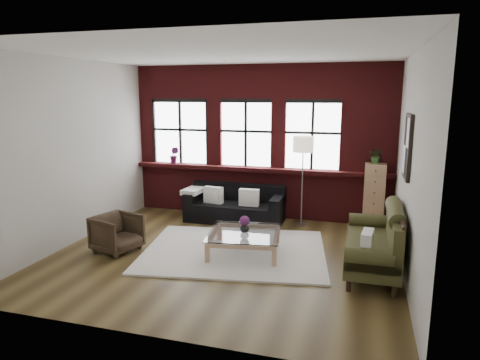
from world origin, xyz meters
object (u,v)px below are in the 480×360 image
(vintage_settee, at_px, (372,238))
(armchair, at_px, (117,233))
(coffee_table, at_px, (245,243))
(floor_lamp, at_px, (302,178))
(dark_sofa, at_px, (235,204))
(vase, at_px, (245,227))
(drawer_chest, at_px, (374,196))

(vintage_settee, height_order, armchair, vintage_settee)
(coffee_table, bearing_deg, floor_lamp, 69.70)
(dark_sofa, distance_m, coffee_table, 1.88)
(armchair, distance_m, floor_lamp, 3.65)
(armchair, height_order, floor_lamp, floor_lamp)
(dark_sofa, relative_size, coffee_table, 1.73)
(dark_sofa, xyz_separation_m, coffee_table, (0.69, -1.73, -0.18))
(vintage_settee, xyz_separation_m, vase, (-2.00, 0.12, -0.05))
(vintage_settee, distance_m, armchair, 4.10)
(vintage_settee, bearing_deg, dark_sofa, 145.41)
(drawer_chest, bearing_deg, floor_lamp, -169.23)
(dark_sofa, distance_m, floor_lamp, 1.50)
(drawer_chest, bearing_deg, dark_sofa, -172.61)
(coffee_table, distance_m, vase, 0.27)
(vase, xyz_separation_m, drawer_chest, (2.05, 2.09, 0.19))
(coffee_table, relative_size, drawer_chest, 0.90)
(vase, bearing_deg, vintage_settee, -3.45)
(dark_sofa, relative_size, drawer_chest, 1.56)
(armchair, bearing_deg, vintage_settee, -68.63)
(vintage_settee, height_order, coffee_table, vintage_settee)
(floor_lamp, bearing_deg, coffee_table, -110.30)
(vase, relative_size, drawer_chest, 0.12)
(vintage_settee, distance_m, coffee_table, 2.03)
(floor_lamp, bearing_deg, armchair, -140.24)
(dark_sofa, height_order, coffee_table, dark_sofa)
(drawer_chest, xyz_separation_m, floor_lamp, (-1.38, -0.26, 0.33))
(armchair, height_order, drawer_chest, drawer_chest)
(drawer_chest, bearing_deg, vase, -134.47)
(dark_sofa, xyz_separation_m, vase, (0.69, -1.73, 0.09))
(coffee_table, bearing_deg, vintage_settee, -3.45)
(dark_sofa, height_order, vase, dark_sofa)
(vintage_settee, xyz_separation_m, armchair, (-4.08, -0.35, -0.19))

